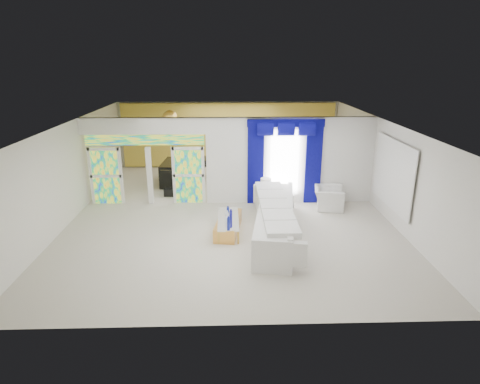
{
  "coord_description": "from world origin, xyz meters",
  "views": [
    {
      "loc": [
        -0.05,
        -12.54,
        4.89
      ],
      "look_at": [
        0.3,
        -1.2,
        1.1
      ],
      "focal_mm": 30.17,
      "sensor_mm": 36.0,
      "label": 1
    }
  ],
  "objects_px": {
    "white_sofa": "(275,221)",
    "console_table": "(274,201)",
    "armchair": "(329,198)",
    "grand_piano": "(180,172)",
    "coffee_table": "(228,225)"
  },
  "relations": [
    {
      "from": "coffee_table",
      "to": "grand_piano",
      "type": "bearing_deg",
      "value": 111.57
    },
    {
      "from": "armchair",
      "to": "grand_piano",
      "type": "distance_m",
      "value": 6.17
    },
    {
      "from": "white_sofa",
      "to": "grand_piano",
      "type": "bearing_deg",
      "value": 130.78
    },
    {
      "from": "coffee_table",
      "to": "armchair",
      "type": "xyz_separation_m",
      "value": [
        3.43,
        1.89,
        0.16
      ]
    },
    {
      "from": "white_sofa",
      "to": "console_table",
      "type": "height_order",
      "value": "white_sofa"
    },
    {
      "from": "coffee_table",
      "to": "white_sofa",
      "type": "bearing_deg",
      "value": -12.53
    },
    {
      "from": "armchair",
      "to": "console_table",
      "type": "bearing_deg",
      "value": 96.47
    },
    {
      "from": "white_sofa",
      "to": "console_table",
      "type": "relative_size",
      "value": 3.48
    },
    {
      "from": "coffee_table",
      "to": "grand_piano",
      "type": "distance_m",
      "value": 5.29
    },
    {
      "from": "white_sofa",
      "to": "console_table",
      "type": "bearing_deg",
      "value": 92.78
    },
    {
      "from": "grand_piano",
      "to": "coffee_table",
      "type": "bearing_deg",
      "value": -64.61
    },
    {
      "from": "coffee_table",
      "to": "console_table",
      "type": "xyz_separation_m",
      "value": [
        1.58,
        2.04,
        0.02
      ]
    },
    {
      "from": "coffee_table",
      "to": "console_table",
      "type": "relative_size",
      "value": 1.38
    },
    {
      "from": "white_sofa",
      "to": "coffee_table",
      "type": "height_order",
      "value": "white_sofa"
    },
    {
      "from": "console_table",
      "to": "coffee_table",
      "type": "bearing_deg",
      "value": -127.81
    }
  ]
}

